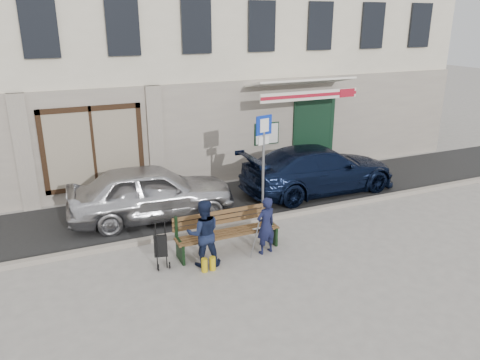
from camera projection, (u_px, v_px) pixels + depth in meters
ground at (272, 249)px, 10.74m from camera, size 80.00×80.00×0.00m
asphalt_lane at (222, 203)px, 13.42m from camera, size 60.00×3.20×0.01m
curb at (245, 223)px, 12.01m from camera, size 60.00×0.18×0.12m
building at (164, 20)px, 16.43m from camera, size 20.00×8.27×10.00m
car_silver at (152, 192)px, 12.22m from camera, size 4.40×2.03×1.46m
car_navy at (319, 169)px, 14.16m from camera, size 4.89×2.02×1.41m
parking_sign at (264, 149)px, 12.09m from camera, size 0.49×0.15×2.71m
bench at (226, 233)px, 10.52m from camera, size 2.40×1.17×0.98m
man at (266, 226)px, 10.39m from camera, size 0.54×0.41×1.33m
woman at (204, 233)px, 9.85m from camera, size 0.82×0.69×1.48m
stroller at (161, 247)px, 9.91m from camera, size 0.34×0.44×0.98m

